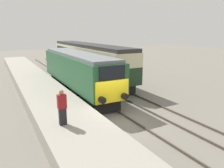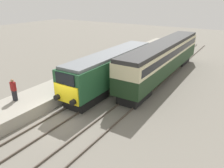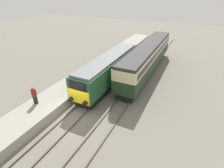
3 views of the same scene
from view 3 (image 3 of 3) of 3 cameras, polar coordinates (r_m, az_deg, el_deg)
ground_plane at (r=17.79m, az=-12.46°, el=-10.62°), size 120.00×120.00×0.00m
platform_left at (r=24.68m, az=-7.64°, el=2.97°), size 3.50×50.00×0.96m
rails_near_track at (r=21.08m, az=-4.37°, el=-2.88°), size 1.51×60.00×0.14m
rails_far_track at (r=19.83m, az=4.24°, el=-5.11°), size 1.50×60.00×0.14m
locomotive at (r=22.34m, az=-0.98°, el=4.95°), size 2.70×13.81×3.75m
passenger_carriage at (r=26.11m, az=11.55°, el=8.97°), size 2.75×18.57×4.18m
person_on_platform at (r=18.72m, az=-24.03°, el=-3.45°), size 0.44×0.26×1.85m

